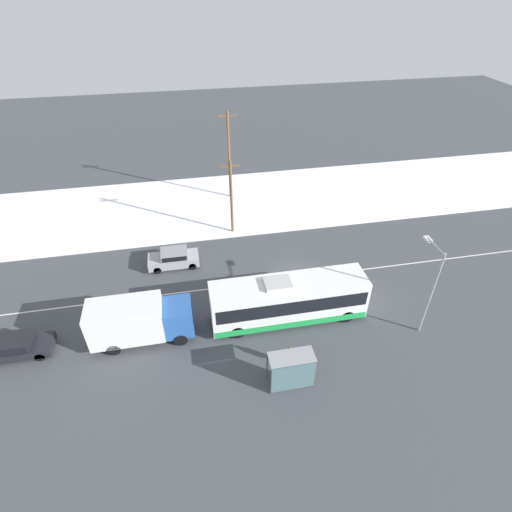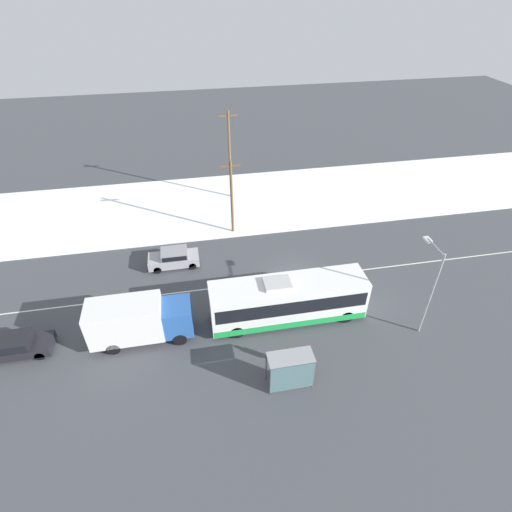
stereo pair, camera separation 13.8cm
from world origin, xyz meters
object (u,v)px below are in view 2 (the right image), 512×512
sedan_car (174,257)px  utility_pole_roadside (232,196)px  city_bus (288,300)px  box_truck (138,320)px  streetlamp (431,280)px  parked_car_near_truck (14,345)px  bus_shelter (291,369)px  utility_pole_snowlot (230,155)px  pedestrian_at_stop (289,354)px

sedan_car → utility_pole_roadside: (5.51, 4.16, 2.95)m
city_bus → sedan_car: size_ratio=2.61×
box_truck → streetlamp: bearing=-7.4°
sedan_car → streetlamp: bearing=148.2°
sedan_car → streetlamp: 19.58m
sedan_car → parked_car_near_truck: bearing=36.2°
parked_car_near_truck → bus_shelter: (16.85, -5.74, 0.90)m
city_bus → utility_pole_snowlot: size_ratio=1.17×
utility_pole_snowlot → box_truck: bearing=-114.8°
utility_pole_roadside → utility_pole_snowlot: size_ratio=0.78×
parked_car_near_truck → bus_shelter: size_ratio=1.68×
box_truck → utility_pole_roadside: size_ratio=0.93×
parked_car_near_truck → pedestrian_at_stop: bearing=-13.8°
sedan_car → utility_pole_snowlot: (6.30, 11.03, 3.99)m
sedan_car → bus_shelter: size_ratio=1.54×
parked_car_near_truck → bus_shelter: 17.82m
city_bus → streetlamp: size_ratio=1.64×
city_bus → sedan_car: city_bus is taller
city_bus → parked_car_near_truck: city_bus is taller
utility_pole_snowlot → parked_car_near_truck: bearing=-131.8°
sedan_car → parked_car_near_truck: size_ratio=0.92×
parked_car_near_truck → sedan_car: bearing=36.2°
city_bus → parked_car_near_truck: bearing=179.6°
box_truck → sedan_car: box_truck is taller
sedan_car → streetlamp: streetlamp is taller
city_bus → utility_pole_roadside: (-2.23, 11.85, 2.06)m
sedan_car → city_bus: bearing=135.2°
bus_shelter → pedestrian_at_stop: bearing=79.7°
bus_shelter → utility_pole_snowlot: 24.54m
box_truck → bus_shelter: box_truck is taller
streetlamp → utility_pole_roadside: (-10.87, 14.33, -0.44)m
box_truck → sedan_car: size_ratio=1.61×
bus_shelter → utility_pole_snowlot: utility_pole_snowlot is taller
sedan_car → utility_pole_snowlot: 13.31m
pedestrian_at_stop → sedan_car: bearing=120.0°
city_bus → box_truck: size_ratio=1.62×
bus_shelter → parked_car_near_truck: bearing=161.2°
pedestrian_at_stop → parked_car_near_truck: bearing=166.2°
sedan_car → bus_shelter: bearing=116.0°
pedestrian_at_stop → utility_pole_roadside: size_ratio=0.24×
parked_car_near_truck → utility_pole_snowlot: size_ratio=0.49×
sedan_car → utility_pole_snowlot: utility_pole_snowlot is taller
bus_shelter → utility_pole_roadside: utility_pole_roadside is taller
bus_shelter → streetlamp: bearing=17.6°
parked_car_near_truck → pedestrian_at_stop: size_ratio=2.68×
parked_car_near_truck → box_truck: bearing=-1.2°
box_truck → streetlamp: (18.77, -2.44, 2.47)m
utility_pole_snowlot → streetlamp: bearing=-64.6°
city_bus → bus_shelter: (-1.24, -5.61, -0.02)m
city_bus → box_truck: 10.13m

